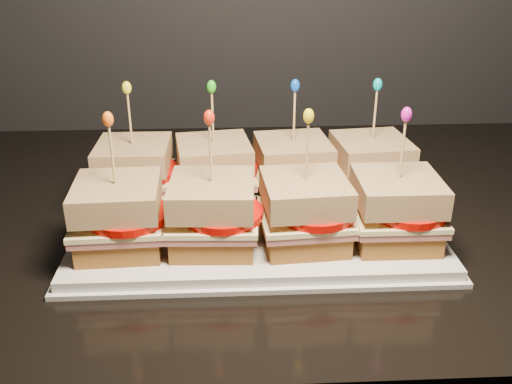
{
  "coord_description": "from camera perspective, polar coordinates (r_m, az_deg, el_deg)",
  "views": [
    {
      "loc": [
        -0.58,
        0.93,
        1.23
      ],
      "look_at": [
        -0.55,
        1.58,
        0.92
      ],
      "focal_mm": 40.0,
      "sensor_mm": 36.0,
      "label": 1
    }
  ],
  "objects": [
    {
      "name": "granite_slab",
      "position": [
        0.85,
        12.93,
        -1.89
      ],
      "size": [
        2.48,
        0.7,
        0.03
      ],
      "primitive_type": "cube",
      "color": "black",
      "rests_on": "cabinet"
    },
    {
      "name": "platter",
      "position": [
        0.74,
        0.0,
        -3.23
      ],
      "size": [
        0.45,
        0.28,
        0.02
      ],
      "primitive_type": "cube",
      "color": "silver",
      "rests_on": "granite_slab"
    },
    {
      "name": "platter_rim",
      "position": [
        0.74,
        0.0,
        -3.64
      ],
      "size": [
        0.46,
        0.29,
        0.01
      ],
      "primitive_type": "cube",
      "color": "silver",
      "rests_on": "granite_slab"
    },
    {
      "name": "sandwich_0_bread_bot",
      "position": [
        0.8,
        -11.83,
        0.14
      ],
      "size": [
        0.09,
        0.09,
        0.03
      ],
      "primitive_type": "cube",
      "rotation": [
        0.0,
        0.0,
        -0.01
      ],
      "color": "brown",
      "rests_on": "platter"
    },
    {
      "name": "sandwich_0_ham",
      "position": [
        0.79,
        -11.94,
        1.26
      ],
      "size": [
        0.1,
        0.1,
        0.01
      ],
      "primitive_type": "cube",
      "rotation": [
        0.0,
        0.0,
        -0.01
      ],
      "color": "#B66558",
      "rests_on": "sandwich_0_bread_bot"
    },
    {
      "name": "sandwich_0_cheese",
      "position": [
        0.79,
        -11.99,
        1.72
      ],
      "size": [
        0.11,
        0.1,
        0.01
      ],
      "primitive_type": "cube",
      "rotation": [
        0.0,
        0.0,
        -0.01
      ],
      "color": "#F8ECA2",
      "rests_on": "sandwich_0_ham"
    },
    {
      "name": "sandwich_0_tomato",
      "position": [
        0.78,
        -11.22,
        2.08
      ],
      "size": [
        0.09,
        0.09,
        0.01
      ],
      "primitive_type": "cylinder",
      "color": "#C50B03",
      "rests_on": "sandwich_0_cheese"
    },
    {
      "name": "sandwich_0_bread_top",
      "position": [
        0.78,
        -12.17,
        3.63
      ],
      "size": [
        0.1,
        0.1,
        0.03
      ],
      "primitive_type": "cube",
      "rotation": [
        0.0,
        0.0,
        -0.01
      ],
      "color": "brown",
      "rests_on": "sandwich_0_tomato"
    },
    {
      "name": "sandwich_0_pick",
      "position": [
        0.76,
        -12.48,
        6.86
      ],
      "size": [
        0.0,
        0.0,
        0.09
      ],
      "primitive_type": "cylinder",
      "color": "tan",
      "rests_on": "sandwich_0_bread_top"
    },
    {
      "name": "sandwich_0_frill",
      "position": [
        0.75,
        -12.8,
        10.13
      ],
      "size": [
        0.01,
        0.01,
        0.02
      ],
      "primitive_type": "ellipsoid",
      "color": "yellow",
      "rests_on": "sandwich_0_pick"
    },
    {
      "name": "sandwich_1_bread_bot",
      "position": [
        0.79,
        -4.13,
        0.31
      ],
      "size": [
        0.1,
        0.1,
        0.03
      ],
      "primitive_type": "cube",
      "rotation": [
        0.0,
        0.0,
        0.13
      ],
      "color": "brown",
      "rests_on": "platter"
    },
    {
      "name": "sandwich_1_ham",
      "position": [
        0.78,
        -4.17,
        1.44
      ],
      "size": [
        0.11,
        0.11,
        0.01
      ],
      "primitive_type": "cube",
      "rotation": [
        0.0,
        0.0,
        0.13
      ],
      "color": "#B66558",
      "rests_on": "sandwich_1_bread_bot"
    },
    {
      "name": "sandwich_1_cheese",
      "position": [
        0.78,
        -4.18,
        1.91
      ],
      "size": [
        0.12,
        0.11,
        0.01
      ],
      "primitive_type": "cube",
      "rotation": [
        0.0,
        0.0,
        0.13
      ],
      "color": "#F8ECA2",
      "rests_on": "sandwich_1_ham"
    },
    {
      "name": "sandwich_1_tomato",
      "position": [
        0.77,
        -3.31,
        2.27
      ],
      "size": [
        0.09,
        0.09,
        0.01
      ],
      "primitive_type": "cylinder",
      "color": "#C50B03",
      "rests_on": "sandwich_1_cheese"
    },
    {
      "name": "sandwich_1_bread_top",
      "position": [
        0.77,
        -4.25,
        3.85
      ],
      "size": [
        0.11,
        0.11,
        0.03
      ],
      "primitive_type": "cube",
      "rotation": [
        0.0,
        0.0,
        0.13
      ],
      "color": "brown",
      "rests_on": "sandwich_1_tomato"
    },
    {
      "name": "sandwich_1_pick",
      "position": [
        0.75,
        -4.36,
        7.13
      ],
      "size": [
        0.0,
        0.0,
        0.09
      ],
      "primitive_type": "cylinder",
      "color": "tan",
      "rests_on": "sandwich_1_bread_top"
    },
    {
      "name": "sandwich_1_frill",
      "position": [
        0.74,
        -4.47,
        10.46
      ],
      "size": [
        0.01,
        0.01,
        0.02
      ],
      "primitive_type": "ellipsoid",
      "color": "#25BC16",
      "rests_on": "sandwich_1_pick"
    },
    {
      "name": "sandwich_2_bread_bot",
      "position": [
        0.79,
        3.63,
        0.48
      ],
      "size": [
        0.1,
        0.1,
        0.03
      ],
      "primitive_type": "cube",
      "rotation": [
        0.0,
        0.0,
        0.1
      ],
      "color": "brown",
      "rests_on": "platter"
    },
    {
      "name": "sandwich_2_ham",
      "position": [
        0.78,
        3.67,
        1.6
      ],
      "size": [
        0.11,
        0.11,
        0.01
      ],
      "primitive_type": "cube",
      "rotation": [
        0.0,
        0.0,
        0.1
      ],
      "color": "#B66558",
      "rests_on": "sandwich_2_bread_bot"
    },
    {
      "name": "sandwich_2_cheese",
      "position": [
        0.78,
        3.68,
        2.07
      ],
      "size": [
        0.11,
        0.11,
        0.01
      ],
      "primitive_type": "cube",
      "rotation": [
        0.0,
        0.0,
        0.1
      ],
      "color": "#F8ECA2",
      "rests_on": "sandwich_2_ham"
    },
    {
      "name": "sandwich_2_tomato",
      "position": [
        0.77,
        4.63,
        2.42
      ],
      "size": [
        0.09,
        0.09,
        0.01
      ],
      "primitive_type": "cylinder",
      "color": "#C50B03",
      "rests_on": "sandwich_2_cheese"
    },
    {
      "name": "sandwich_2_bread_top",
      "position": [
        0.77,
        3.74,
        4.0
      ],
      "size": [
        0.1,
        0.1,
        0.03
      ],
      "primitive_type": "cube",
      "rotation": [
        0.0,
        0.0,
        0.1
      ],
      "color": "brown",
      "rests_on": "sandwich_2_tomato"
    },
    {
      "name": "sandwich_2_pick",
      "position": [
        0.76,
        3.83,
        7.27
      ],
      "size": [
        0.0,
        0.0,
        0.09
      ],
      "primitive_type": "cylinder",
      "color": "tan",
      "rests_on": "sandwich_2_bread_top"
    },
    {
      "name": "sandwich_2_frill",
      "position": [
        0.74,
        3.93,
        10.57
      ],
      "size": [
        0.01,
        0.01,
        0.02
      ],
      "primitive_type": "ellipsoid",
      "color": "blue",
      "rests_on": "sandwich_2_pick"
    },
    {
      "name": "sandwich_3_bread_bot",
      "position": [
        0.81,
        11.17,
        0.63
      ],
      "size": [
        0.1,
        0.1,
        0.03
      ],
      "primitive_type": "cube",
      "rotation": [
        0.0,
        0.0,
        0.1
      ],
      "color": "brown",
      "rests_on": "platter"
    },
    {
      "name": "sandwich_3_ham",
      "position": [
        0.8,
        11.27,
        1.73
      ],
      "size": [
        0.11,
        0.11,
        0.01
      ],
      "primitive_type": "cube",
      "rotation": [
        0.0,
        0.0,
        0.1
      ],
      "color": "#B66558",
      "rests_on": "sandwich_3_bread_bot"
    },
    {
      "name": "sandwich_3_cheese",
      "position": [
        0.8,
        11.31,
        2.19
      ],
      "size": [
        0.11,
        0.11,
        0.01
      ],
      "primitive_type": "cube",
      "rotation": [
        0.0,
        0.0,
        0.1
      ],
      "color": "#F8ECA2",
      "rests_on": "sandwich_3_ham"
    },
    {
      "name": "sandwich_3_tomato",
      "position": [
        0.79,
        12.3,
        2.53
      ],
      "size": [
        0.09,
        0.09,
        0.01
      ],
      "primitive_type": "cylinder",
      "color": "#C50B03",
      "rests_on": "sandwich_3_cheese"
    },
    {
      "name": "sandwich_3_bread_top",
      "position": [
        0.79,
        11.48,
        4.07
      ],
      "size": [
        0.1,
        0.1,
        0.03
      ],
      "primitive_type": "cube",
      "rotation": [
        0.0,
        0.0,
        0.1
      ],
      "color": "brown",
      "rests_on": "sandwich_3_tomato"
    },
    {
      "name": "sandwich_3_pick",
      "position": [
        0.77,
        11.77,
        7.25
      ],
      "size": [
        0.0,
        0.0,
        0.09
      ],
      "primitive_type": "cylinder",
      "color": "tan",
      "rests_on": "sandwich_3_bread_top"
    },
    {
      "name": "sandwich_3_frill",
      "position": [
        0.76,
        12.07,
        10.47
      ],
      "size": [
        0.01,
        0.01,
        0.02
      ],
      "primitive_type": "ellipsoid",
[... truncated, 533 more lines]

